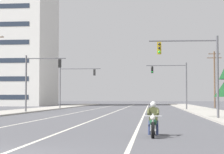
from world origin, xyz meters
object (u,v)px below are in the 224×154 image
motorcycle_with_rider (153,122)px  traffic_signal_near_right (197,64)px  traffic_signal_mid_right (175,79)px  utility_pole_right_far (215,77)px  traffic_signal_near_left (37,75)px  traffic_signal_mid_left (72,80)px

motorcycle_with_rider → traffic_signal_near_right: (3.33, 13.77, 3.53)m
traffic_signal_mid_right → utility_pole_right_far: size_ratio=0.68×
motorcycle_with_rider → traffic_signal_near_left: size_ratio=0.35×
traffic_signal_near_right → traffic_signal_mid_left: size_ratio=1.00×
traffic_signal_near_left → traffic_signal_mid_left: (0.71, 16.11, 0.10)m
motorcycle_with_rider → traffic_signal_mid_right: (2.95, 37.51, 3.54)m
motorcycle_with_rider → traffic_signal_near_right: traffic_signal_near_right is taller
motorcycle_with_rider → traffic_signal_mid_right: bearing=85.5°
traffic_signal_mid_left → utility_pole_right_far: bearing=21.0°
traffic_signal_mid_right → traffic_signal_mid_left: size_ratio=1.00×
traffic_signal_near_left → traffic_signal_mid_right: (15.22, 11.02, 0.05)m
traffic_signal_near_right → utility_pole_right_far: (6.71, 37.10, 0.79)m
traffic_signal_near_right → traffic_signal_near_left: (-15.60, 12.71, -0.04)m
traffic_signal_near_right → motorcycle_with_rider: bearing=-103.6°
utility_pole_right_far → traffic_signal_near_left: bearing=-132.5°
motorcycle_with_rider → traffic_signal_near_right: size_ratio=0.35×
motorcycle_with_rider → traffic_signal_mid_left: (-11.56, 42.60, 3.58)m
traffic_signal_mid_left → utility_pole_right_far: 23.15m
traffic_signal_mid_right → traffic_signal_mid_left: bearing=160.7°
motorcycle_with_rider → utility_pole_right_far: (10.04, 50.87, 4.31)m
traffic_signal_near_right → traffic_signal_mid_right: same height
motorcycle_with_rider → utility_pole_right_far: bearing=78.8°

